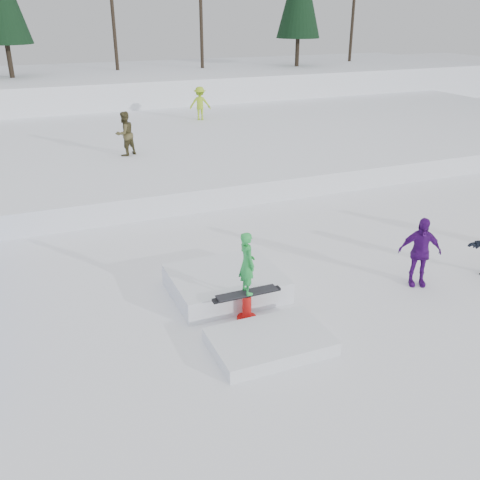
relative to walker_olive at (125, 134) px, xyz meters
name	(u,v)px	position (x,y,z in m)	size (l,w,h in m)	color
ground	(254,321)	(0.18, -12.65, -1.70)	(120.00, 120.00, 0.00)	white
snow_berm	(77,91)	(0.18, 17.35, -0.50)	(60.00, 14.00, 2.40)	white
snow_midrise	(117,147)	(0.18, 3.35, -1.30)	(50.00, 18.00, 0.80)	white
walker_olive	(125,134)	(0.00, 0.00, 0.00)	(0.87, 0.68, 1.80)	#463F22
walker_ygreen	(200,103)	(5.34, 6.13, -0.02)	(1.14, 0.65, 1.76)	#9BC721
spectator_purple	(420,252)	(4.68, -12.61, -0.80)	(1.05, 0.44, 1.79)	#480E70
jib_rail_feature	(237,296)	(0.07, -11.93, -1.40)	(2.60, 4.40, 2.11)	white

